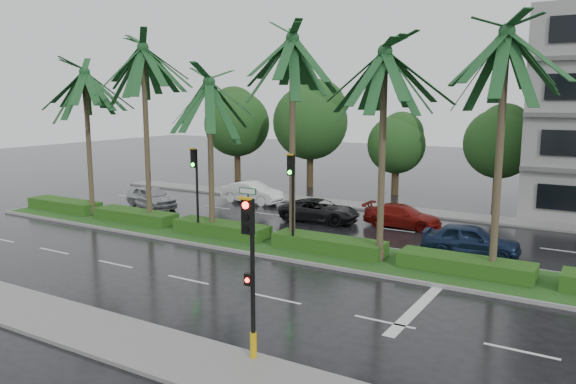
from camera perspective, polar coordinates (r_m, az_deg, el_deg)
The scene contains 17 objects.
ground at distance 25.96m, azimuth -2.83°, elevation -5.91°, with size 120.00×120.00×0.00m, color black.
near_sidewalk at distance 18.79m, azimuth -20.83°, elevation -12.48°, with size 40.00×2.40×0.12m, color gray.
far_sidewalk at distance 36.27m, azimuth 7.76°, elevation -1.44°, with size 40.00×2.00×0.12m, color gray.
median at distance 26.74m, azimuth -1.64°, elevation -5.26°, with size 36.00×4.00×0.15m.
hedge at distance 26.65m, azimuth -1.64°, elevation -4.49°, with size 35.20×1.40×0.60m.
lane_markings at distance 24.09m, azimuth 2.65°, elevation -7.12°, with size 34.00×13.06×0.01m.
palm_row at distance 26.59m, azimuth -4.02°, elevation 12.24°, with size 26.30×4.20×10.18m.
signal_near at distance 14.56m, azimuth -3.82°, elevation -8.08°, with size 0.34×0.45×4.36m.
signal_median_left at distance 27.95m, azimuth -9.38°, elevation 1.37°, with size 0.34×0.42×4.36m.
signal_median_right at distance 24.78m, azimuth 0.38°, elevation 0.46°, with size 0.34×0.42×4.36m.
street_sign at distance 26.42m, azimuth -4.10°, elevation -0.92°, with size 0.95×0.09×2.60m.
bg_trees at distance 41.13m, azimuth 10.02°, elevation 6.66°, with size 33.52×5.78×8.35m.
car_silver at distance 36.59m, azimuth -13.73°, elevation -0.51°, with size 4.11×1.65×1.40m, color #A8AAB0.
car_white at distance 37.34m, azimuth -3.67°, elevation -0.05°, with size 4.28×1.49×1.41m, color white.
car_darkgrey at distance 31.75m, azimuth 3.24°, elevation -1.88°, with size 4.53×2.09×1.26m, color black.
car_red at distance 30.94m, azimuth 11.55°, elevation -2.40°, with size 4.21×1.71×1.22m, color maroon.
car_blue at distance 26.11m, azimuth 18.07°, elevation -4.66°, with size 4.20×1.69×1.43m, color #162543.
Camera 1 is at (13.95, -20.77, 6.90)m, focal length 35.00 mm.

